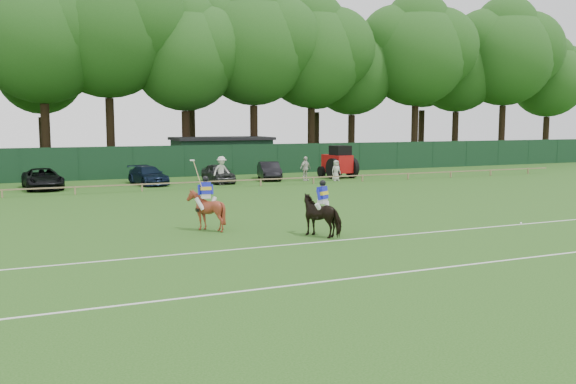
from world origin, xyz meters
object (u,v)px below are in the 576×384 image
hatch_grey (218,173)px  utility_shed (222,154)px  horse_chestnut (206,210)px  spectator_left (222,171)px  sedan_navy (148,175)px  spectator_right (336,170)px  tractor (338,163)px  horse_dark (322,215)px  suv_black (43,179)px  estate_black (269,171)px  polo_ball (521,223)px  spectator_mid (305,169)px

hatch_grey → utility_shed: bearing=69.2°
horse_chestnut → spectator_left: (5.95, 16.95, 0.16)m
sedan_navy → spectator_right: 13.60m
horse_chestnut → spectator_right: bearing=-127.2°
hatch_grey → tractor: (9.74, -0.08, 0.51)m
horse_chestnut → tractor: 24.23m
horse_dark → suv_black: (-9.36, 21.86, -0.12)m
horse_chestnut → spectator_left: 17.97m
tractor → spectator_left: bearing=-177.5°
horse_chestnut → utility_shed: bearing=-103.9°
estate_black → spectator_right: 5.06m
estate_black → polo_ball: size_ratio=45.41×
horse_dark → estate_black: horse_dark is taller
estate_black → utility_shed: bearing=112.7°
spectator_right → utility_shed: bearing=110.7°
hatch_grey → tractor: 9.76m
horse_chestnut → sedan_navy: horse_chestnut is taller
sedan_navy → spectator_mid: 11.38m
hatch_grey → estate_black: bearing=6.4°
spectator_left → spectator_mid: spectator_left is taller
horse_dark → sedan_navy: 22.14m
spectator_mid → estate_black: bearing=116.9°
horse_chestnut → tractor: tractor is taller
polo_ball → tractor: 22.52m
sedan_navy → estate_black: (9.08, -0.07, 0.03)m
horse_dark → utility_shed: size_ratio=0.22×
spectator_left → horse_chestnut: bearing=-121.0°
horse_chestnut → hatch_grey: horse_chestnut is taller
horse_chestnut → hatch_grey: (6.14, 18.37, -0.15)m
suv_black → utility_shed: utility_shed is taller
tractor → polo_ball: bearing=-103.1°
utility_shed → estate_black: bearing=-81.1°
spectator_mid → sedan_navy: bearing=148.1°
spectator_right → horse_dark: bearing=-125.5°
horse_dark → spectator_left: size_ratio=0.96×
suv_black → utility_shed: bearing=24.0°
horse_dark → hatch_grey: (2.36, 21.32, -0.12)m
suv_black → horse_dark: bearing=-71.6°
spectator_left → utility_shed: utility_shed is taller
hatch_grey → spectator_right: size_ratio=2.59×
hatch_grey → spectator_right: bearing=-16.5°
polo_ball → horse_chestnut: bearing=162.7°
suv_black → tractor: size_ratio=1.53×
horse_chestnut → utility_shed: size_ratio=0.20×
suv_black → horse_chestnut: bearing=-78.3°
tractor → estate_black: bearing=167.8°
sedan_navy → tractor: (14.62, -0.75, 0.55)m
polo_ball → sedan_navy: bearing=116.6°
horse_dark → spectator_right: bearing=-152.2°
horse_chestnut → tractor: bearing=-126.2°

